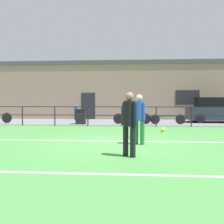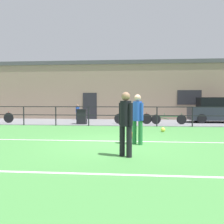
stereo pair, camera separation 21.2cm
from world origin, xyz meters
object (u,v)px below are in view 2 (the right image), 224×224
object	(u,v)px
player_striker	(137,116)
soccer_ball_match	(132,135)
bicycle_parked_2	(133,119)
trash_bin_0	(82,116)
bicycle_parked_0	(169,119)
soccer_ball_spare	(163,130)
player_goalkeeper	(126,120)
parked_car_red	(218,111)
spectator_child	(78,111)

from	to	relation	value
player_striker	soccer_ball_match	world-z (taller)	player_striker
player_striker	bicycle_parked_2	bearing A→B (deg)	-51.50
player_striker	trash_bin_0	bearing A→B (deg)	-26.87
bicycle_parked_0	bicycle_parked_2	size ratio (longest dim) A/B	0.92
soccer_ball_match	soccer_ball_spare	distance (m)	2.52
bicycle_parked_0	soccer_ball_match	bearing A→B (deg)	-111.05
soccer_ball_match	bicycle_parked_2	xyz separation A→B (m)	(-0.01, 5.74, 0.24)
soccer_ball_spare	player_striker	bearing A→B (deg)	-109.53
player_striker	bicycle_parked_2	world-z (taller)	player_striker
soccer_ball_match	trash_bin_0	size ratio (longest dim) A/B	0.25
player_goalkeeper	soccer_ball_match	xyz separation A→B (m)	(0.11, 3.37, -0.87)
bicycle_parked_0	bicycle_parked_2	xyz separation A→B (m)	(-2.22, 0.00, 0.03)
player_goalkeeper	player_striker	size ratio (longest dim) A/B	1.01
bicycle_parked_0	parked_car_red	bearing A→B (deg)	25.14
player_striker	bicycle_parked_0	bearing A→B (deg)	-68.76
soccer_ball_match	spectator_child	bearing A→B (deg)	116.16
soccer_ball_spare	spectator_child	size ratio (longest dim) A/B	0.19
spectator_child	trash_bin_0	world-z (taller)	spectator_child
bicycle_parked_0	bicycle_parked_2	bearing A→B (deg)	180.00
soccer_ball_spare	bicycle_parked_0	world-z (taller)	bicycle_parked_0
soccer_ball_match	parked_car_red	distance (m)	9.37
player_striker	spectator_child	xyz separation A→B (m)	(-4.45, 10.09, -0.29)
spectator_child	trash_bin_0	bearing A→B (deg)	128.33
spectator_child	bicycle_parked_0	size ratio (longest dim) A/B	0.54
trash_bin_0	player_goalkeeper	bearing A→B (deg)	-70.55
bicycle_parked_2	trash_bin_0	world-z (taller)	trash_bin_0
spectator_child	bicycle_parked_0	bearing A→B (deg)	176.58
soccer_ball_match	spectator_child	distance (m)	9.62
bicycle_parked_0	trash_bin_0	distance (m)	5.43
soccer_ball_spare	bicycle_parked_2	size ratio (longest dim) A/B	0.09
bicycle_parked_0	trash_bin_0	world-z (taller)	trash_bin_0
parked_car_red	bicycle_parked_0	world-z (taller)	parked_car_red
player_goalkeeper	spectator_child	distance (m)	12.68
player_striker	soccer_ball_match	size ratio (longest dim) A/B	7.17
spectator_child	trash_bin_0	xyz separation A→B (m)	(1.02, -3.20, -0.19)
player_striker	bicycle_parked_0	world-z (taller)	player_striker
trash_bin_0	player_striker	bearing A→B (deg)	-63.52
parked_car_red	bicycle_parked_0	bearing A→B (deg)	-154.86
bicycle_parked_2	spectator_child	bearing A→B (deg)	145.72
player_striker	trash_bin_0	size ratio (longest dim) A/B	1.82
spectator_child	bicycle_parked_2	bearing A→B (deg)	166.36
player_striker	parked_car_red	size ratio (longest dim) A/B	0.43
player_striker	parked_car_red	world-z (taller)	player_striker
player_goalkeeper	soccer_ball_spare	bearing A→B (deg)	115.40
soccer_ball_spare	spectator_child	world-z (taller)	spectator_child
player_striker	trash_bin_0	xyz separation A→B (m)	(-3.43, 6.89, -0.48)
player_striker	parked_car_red	distance (m)	10.43
player_striker	soccer_ball_spare	distance (m)	3.83
soccer_ball_spare	spectator_child	bearing A→B (deg)	130.94
parked_car_red	bicycle_parked_2	xyz separation A→B (m)	(-5.73, -1.65, -0.45)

